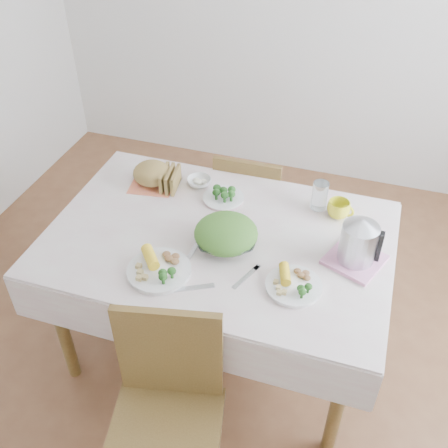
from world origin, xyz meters
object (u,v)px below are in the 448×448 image
(chair_far, at_px, (253,201))
(dinner_plate_right, at_px, (294,286))
(electric_kettle, at_px, (359,239))
(dinner_plate_left, at_px, (159,271))
(yellow_mug, at_px, (338,209))
(salad_bowl, at_px, (226,239))
(dining_table, at_px, (219,296))
(chair_near, at_px, (164,432))

(chair_far, distance_m, dinner_plate_right, 1.02)
(dinner_plate_right, relative_size, electric_kettle, 1.08)
(chair_far, bearing_deg, dinner_plate_left, 80.73)
(yellow_mug, bearing_deg, electric_kettle, -68.05)
(chair_far, bearing_deg, yellow_mug, 141.59)
(dinner_plate_right, bearing_deg, salad_bowl, 154.17)
(dinner_plate_left, distance_m, yellow_mug, 0.87)
(dining_table, relative_size, chair_near, 1.53)
(electric_kettle, bearing_deg, dinner_plate_left, -141.07)
(dining_table, distance_m, chair_far, 0.68)
(yellow_mug, bearing_deg, salad_bowl, -141.14)
(electric_kettle, bearing_deg, dinner_plate_right, -116.58)
(dining_table, xyz_separation_m, dinner_plate_right, (0.38, -0.20, 0.40))
(dining_table, distance_m, dinner_plate_right, 0.59)
(chair_far, bearing_deg, chair_near, 91.38)
(salad_bowl, distance_m, dinner_plate_left, 0.32)
(dining_table, relative_size, dinner_plate_left, 5.32)
(dining_table, bearing_deg, dinner_plate_left, -118.22)
(dining_table, height_order, chair_near, chair_near)
(chair_near, relative_size, electric_kettle, 4.35)
(dining_table, bearing_deg, chair_near, -86.48)
(salad_bowl, bearing_deg, chair_near, -90.17)
(chair_near, xyz_separation_m, yellow_mug, (0.43, 1.07, 0.34))
(salad_bowl, bearing_deg, dinner_plate_left, -129.88)
(salad_bowl, xyz_separation_m, yellow_mug, (0.43, 0.34, 0.01))
(dinner_plate_left, height_order, dinner_plate_right, dinner_plate_left)
(dining_table, bearing_deg, salad_bowl, -41.54)
(chair_near, xyz_separation_m, dinner_plate_right, (0.33, 0.57, 0.31))
(dining_table, distance_m, chair_near, 0.78)
(chair_near, relative_size, dinner_plate_right, 4.04)
(dinner_plate_left, xyz_separation_m, electric_kettle, (0.75, 0.31, 0.11))
(dining_table, bearing_deg, chair_far, 91.65)
(chair_near, height_order, chair_far, chair_near)
(dining_table, height_order, chair_far, chair_far)
(dinner_plate_left, relative_size, electric_kettle, 1.26)
(dining_table, xyz_separation_m, salad_bowl, (0.05, -0.04, 0.42))
(salad_bowl, bearing_deg, yellow_mug, 38.86)
(chair_near, height_order, electric_kettle, electric_kettle)
(electric_kettle, bearing_deg, yellow_mug, 128.12)
(chair_near, bearing_deg, dinner_plate_left, 100.63)
(chair_far, bearing_deg, salad_bowl, 94.22)
(salad_bowl, bearing_deg, dinner_plate_right, -25.83)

